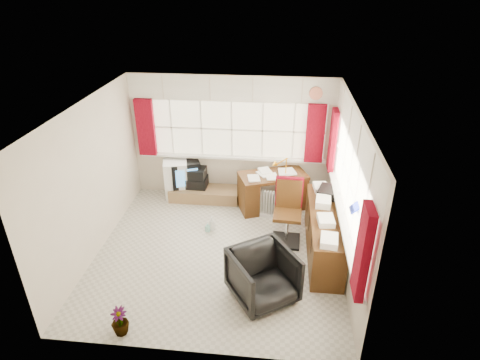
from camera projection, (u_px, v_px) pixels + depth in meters
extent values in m
plane|color=beige|center=(218.00, 252.00, 6.73)|extent=(4.00, 4.00, 0.00)
plane|color=beige|center=(232.00, 139.00, 7.91)|extent=(4.00, 0.00, 4.00)
plane|color=beige|center=(188.00, 273.00, 4.38)|extent=(4.00, 0.00, 4.00)
plane|color=beige|center=(91.00, 180.00, 6.33)|extent=(0.00, 4.00, 4.00)
plane|color=beige|center=(349.00, 193.00, 5.96)|extent=(0.00, 4.00, 4.00)
plane|color=white|center=(214.00, 108.00, 5.57)|extent=(4.00, 4.00, 0.00)
plane|color=beige|center=(232.00, 130.00, 7.80)|extent=(3.60, 0.00, 3.60)
cube|color=white|center=(232.00, 157.00, 8.03)|extent=(3.70, 0.12, 0.05)
cube|color=white|center=(172.00, 127.00, 7.90)|extent=(0.03, 0.02, 1.10)
cube|color=white|center=(201.00, 129.00, 7.85)|extent=(0.03, 0.02, 1.10)
cube|color=white|center=(232.00, 130.00, 7.79)|extent=(0.03, 0.02, 1.10)
cube|color=white|center=(263.00, 131.00, 7.74)|extent=(0.03, 0.02, 1.10)
cube|color=white|center=(294.00, 132.00, 7.68)|extent=(0.03, 0.02, 1.10)
plane|color=beige|center=(349.00, 181.00, 5.87)|extent=(0.00, 3.60, 3.60)
cube|color=white|center=(342.00, 215.00, 6.14)|extent=(0.12, 3.70, 0.05)
cube|color=white|center=(362.00, 228.00, 4.81)|extent=(0.02, 0.03, 1.10)
cube|color=white|center=(355.00, 202.00, 5.34)|extent=(0.02, 0.03, 1.10)
cube|color=white|center=(349.00, 181.00, 5.87)|extent=(0.02, 0.03, 1.10)
cube|color=white|center=(344.00, 164.00, 6.40)|extent=(0.02, 0.03, 1.10)
cube|color=white|center=(339.00, 149.00, 6.93)|extent=(0.02, 0.03, 1.10)
cube|color=maroon|center=(146.00, 128.00, 7.89)|extent=(0.35, 0.10, 1.15)
cube|color=maroon|center=(315.00, 134.00, 7.58)|extent=(0.35, 0.10, 1.15)
cube|color=maroon|center=(333.00, 140.00, 7.29)|extent=(0.10, 0.35, 1.15)
cube|color=maroon|center=(363.00, 253.00, 4.38)|extent=(0.10, 0.35, 1.15)
cube|color=white|center=(231.00, 89.00, 7.41)|extent=(3.95, 0.08, 0.48)
cube|color=white|center=(355.00, 130.00, 5.50)|extent=(0.08, 3.95, 0.48)
cube|color=#522F13|center=(273.00, 176.00, 7.68)|extent=(1.42, 1.05, 0.06)
cube|color=#522F13|center=(248.00, 196.00, 7.74)|extent=(0.48, 0.64, 0.68)
cube|color=#522F13|center=(296.00, 189.00, 7.97)|extent=(0.48, 0.64, 0.68)
cube|color=white|center=(273.00, 174.00, 7.66)|extent=(0.31, 0.35, 0.02)
cube|color=white|center=(273.00, 174.00, 7.66)|extent=(0.31, 0.35, 0.02)
cube|color=white|center=(273.00, 173.00, 7.66)|extent=(0.31, 0.35, 0.02)
cube|color=white|center=(273.00, 173.00, 7.66)|extent=(0.31, 0.35, 0.02)
cube|color=white|center=(273.00, 173.00, 7.66)|extent=(0.31, 0.35, 0.02)
cube|color=white|center=(273.00, 173.00, 7.66)|extent=(0.31, 0.35, 0.02)
cylinder|color=#F3A10A|center=(286.00, 175.00, 7.63)|extent=(0.09, 0.09, 0.02)
cylinder|color=#F3A10A|center=(286.00, 167.00, 7.55)|extent=(0.02, 0.02, 0.34)
cone|color=#F3A10A|center=(286.00, 160.00, 7.49)|extent=(0.13, 0.11, 0.14)
cube|color=black|center=(286.00, 241.00, 6.97)|extent=(0.50, 0.50, 0.04)
cylinder|color=silver|center=(287.00, 229.00, 6.86)|extent=(0.06, 0.06, 0.55)
cube|color=#522F13|center=(287.00, 215.00, 6.73)|extent=(0.49, 0.47, 0.06)
cube|color=#522F13|center=(289.00, 193.00, 6.80)|extent=(0.43, 0.08, 0.53)
cube|color=maroon|center=(289.00, 192.00, 6.79)|extent=(0.47, 0.09, 0.55)
imported|color=black|center=(263.00, 276.00, 5.62)|extent=(1.15, 1.16, 0.77)
cube|color=white|center=(267.00, 214.00, 7.71)|extent=(0.38, 0.23, 0.07)
cube|color=white|center=(259.00, 201.00, 7.63)|extent=(0.05, 0.11, 0.47)
cube|color=white|center=(262.00, 201.00, 7.62)|extent=(0.05, 0.11, 0.47)
cube|color=white|center=(264.00, 202.00, 7.60)|extent=(0.05, 0.11, 0.47)
cube|color=white|center=(267.00, 202.00, 7.58)|extent=(0.05, 0.11, 0.47)
cube|color=white|center=(270.00, 203.00, 7.57)|extent=(0.05, 0.11, 0.47)
cube|color=white|center=(273.00, 203.00, 7.55)|extent=(0.05, 0.11, 0.47)
cube|color=white|center=(275.00, 204.00, 7.53)|extent=(0.05, 0.11, 0.47)
cube|color=#522F13|center=(324.00, 233.00, 6.57)|extent=(0.50, 2.00, 0.75)
cube|color=white|center=(329.00, 241.00, 5.67)|extent=(0.24, 0.32, 0.10)
cube|color=white|center=(326.00, 220.00, 6.14)|extent=(0.24, 0.32, 0.10)
cube|color=white|center=(323.00, 202.00, 6.61)|extent=(0.24, 0.32, 0.10)
cube|color=white|center=(321.00, 187.00, 7.08)|extent=(0.24, 0.32, 0.10)
cube|color=black|center=(328.00, 192.00, 6.89)|extent=(0.41, 0.47, 0.13)
cube|color=#8B6445|center=(204.00, 194.00, 8.24)|extent=(1.40, 0.50, 0.25)
cube|color=black|center=(185.00, 172.00, 8.25)|extent=(0.75, 0.72, 0.53)
cube|color=#4C93D9|center=(187.00, 178.00, 8.02)|extent=(0.42, 0.19, 0.36)
cube|color=black|center=(193.00, 182.00, 8.22)|extent=(0.59, 0.38, 0.21)
cube|color=black|center=(193.00, 173.00, 8.12)|extent=(0.54, 0.36, 0.20)
cube|color=white|center=(176.00, 179.00, 8.23)|extent=(0.57, 0.57, 0.79)
cube|color=silver|center=(187.00, 178.00, 8.00)|extent=(0.02, 0.02, 0.42)
imported|color=silver|center=(212.00, 223.00, 7.24)|extent=(0.11, 0.11, 0.29)
imported|color=#8DD2C5|center=(208.00, 227.00, 7.23)|extent=(0.09, 0.09, 0.17)
imported|color=black|center=(120.00, 321.00, 5.14)|extent=(0.28, 0.28, 0.41)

